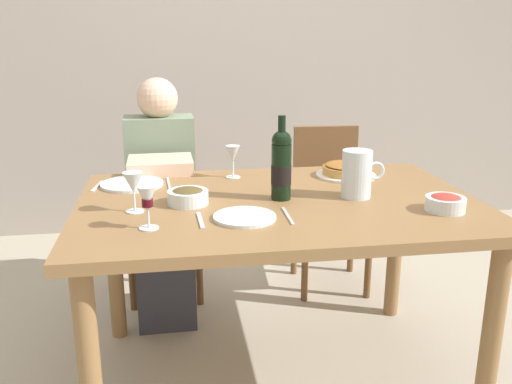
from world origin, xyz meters
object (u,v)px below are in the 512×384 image
at_px(dining_table, 278,223).
at_px(water_pitcher, 357,177).
at_px(diner_left, 162,192).
at_px(dinner_plate_right_setting, 132,184).
at_px(baked_tart, 346,170).
at_px(wine_glass_left_diner, 133,184).
at_px(wine_glass_centre, 233,155).
at_px(wine_bottle, 281,165).
at_px(chair_left, 163,201).
at_px(chair_right, 328,196).
at_px(wine_glass_right_diner, 147,199).
at_px(salad_bowl, 445,202).
at_px(olive_bowl, 188,196).
at_px(dinner_plate_left_setting, 245,217).

relative_size(dining_table, water_pitcher, 8.20).
bearing_deg(diner_left, dinner_plate_right_setting, 72.73).
distance_m(baked_tart, wine_glass_left_diner, 0.97).
bearing_deg(diner_left, wine_glass_centre, 133.44).
bearing_deg(wine_bottle, diner_left, 124.45).
xyz_separation_m(water_pitcher, chair_left, (-0.75, 0.93, -0.34)).
distance_m(dinner_plate_right_setting, chair_right, 1.19).
bearing_deg(baked_tart, wine_glass_right_diner, -146.77).
bearing_deg(wine_glass_centre, dinner_plate_right_setting, -171.54).
height_order(salad_bowl, olive_bowl, same).
bearing_deg(dinner_plate_left_setting, chair_right, 60.11).
bearing_deg(salad_bowl, wine_glass_left_diner, 171.65).
height_order(olive_bowl, diner_left, diner_left).
relative_size(dinner_plate_right_setting, chair_left, 0.30).
height_order(wine_glass_centre, dinner_plate_left_setting, wine_glass_centre).
relative_size(wine_bottle, dinner_plate_left_setting, 1.48).
xyz_separation_m(olive_bowl, chair_right, (0.79, 0.87, -0.30)).
distance_m(dining_table, dinner_plate_left_setting, 0.27).
distance_m(dinner_plate_left_setting, diner_left, 0.94).
xyz_separation_m(wine_bottle, dinner_plate_left_setting, (-0.17, -0.21, -0.13)).
height_order(wine_bottle, chair_right, wine_bottle).
bearing_deg(wine_bottle, chair_right, 62.59).
distance_m(olive_bowl, wine_glass_right_diner, 0.29).
distance_m(wine_bottle, dinner_plate_right_setting, 0.65).
distance_m(dining_table, dinner_plate_right_setting, 0.64).
relative_size(water_pitcher, diner_left, 0.16).
relative_size(baked_tart, salad_bowl, 1.87).
distance_m(wine_glass_centre, diner_left, 0.51).
xyz_separation_m(wine_glass_centre, chair_left, (-0.32, 0.56, -0.36)).
xyz_separation_m(dining_table, chair_left, (-0.45, 0.92, -0.17)).
height_order(diner_left, chair_right, diner_left).
bearing_deg(dinner_plate_left_setting, baked_tart, 43.98).
bearing_deg(dinner_plate_left_setting, wine_glass_right_diner, -171.38).
xyz_separation_m(water_pitcher, baked_tart, (0.06, 0.31, -0.05)).
bearing_deg(wine_glass_right_diner, wine_glass_centre, 60.36).
bearing_deg(diner_left, water_pitcher, 136.33).
height_order(wine_bottle, wine_glass_left_diner, wine_bottle).
xyz_separation_m(wine_glass_left_diner, wine_glass_right_diner, (0.05, -0.18, -0.00)).
bearing_deg(dinner_plate_left_setting, dining_table, 51.66).
relative_size(baked_tart, olive_bowl, 1.74).
height_order(salad_bowl, wine_glass_right_diner, wine_glass_right_diner).
relative_size(water_pitcher, wine_glass_centre, 1.29).
height_order(wine_glass_centre, diner_left, diner_left).
xyz_separation_m(salad_bowl, chair_left, (-1.01, 1.14, -0.29)).
relative_size(salad_bowl, chair_right, 0.16).
relative_size(water_pitcher, wine_glass_right_diner, 1.29).
bearing_deg(dinner_plate_left_setting, dinner_plate_right_setting, 129.37).
relative_size(dining_table, olive_bowl, 9.93).
height_order(chair_left, chair_right, same).
distance_m(salad_bowl, chair_left, 1.55).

